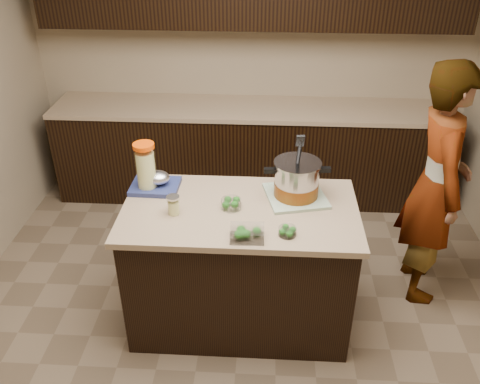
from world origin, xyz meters
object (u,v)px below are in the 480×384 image
Objects in this scene: lemonade_pitcher at (146,169)px; person at (436,186)px; stock_pot at (297,181)px; island at (240,265)px.

lemonade_pitcher is 0.19× the size of person.
lemonade_pitcher is at bearing 172.73° from stock_pot.
stock_pot is 0.24× the size of person.
stock_pot is at bearing -1.93° from lemonade_pitcher.
lemonade_pitcher is at bearing 98.23° from person.
stock_pot is at bearing 106.58° from person.
stock_pot is 1.00m from person.
island is at bearing -161.14° from stock_pot.
island is at bearing 109.10° from person.
person reaches higher than lemonade_pitcher.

